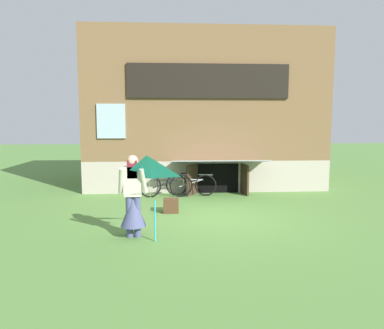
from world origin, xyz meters
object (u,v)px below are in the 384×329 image
object	(u,v)px
kite	(147,177)
wooden_crate	(171,206)
person	(133,203)
bicycle_silver	(191,185)
bicycle_black	(165,185)

from	to	relation	value
kite	wooden_crate	world-z (taller)	kite
kite	wooden_crate	size ratio (longest dim) A/B	4.09
person	kite	size ratio (longest dim) A/B	1.04
bicycle_silver	wooden_crate	world-z (taller)	bicycle_silver
bicycle_silver	wooden_crate	bearing A→B (deg)	-100.73
kite	bicycle_black	xyz separation A→B (m)	(0.27, 4.44, -0.96)
wooden_crate	person	bearing A→B (deg)	-111.16
wooden_crate	bicycle_silver	bearing A→B (deg)	72.90
bicycle_silver	wooden_crate	xyz separation A→B (m)	(-0.64, -2.09, -0.18)
bicycle_black	bicycle_silver	bearing A→B (deg)	10.79
person	bicycle_silver	xyz separation A→B (m)	(1.41, 4.07, -0.35)
bicycle_silver	bicycle_black	distance (m)	0.83
bicycle_silver	person	bearing A→B (deg)	-102.73
person	kite	xyz separation A→B (m)	(0.32, -0.54, 0.62)
person	kite	bearing A→B (deg)	-66.79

